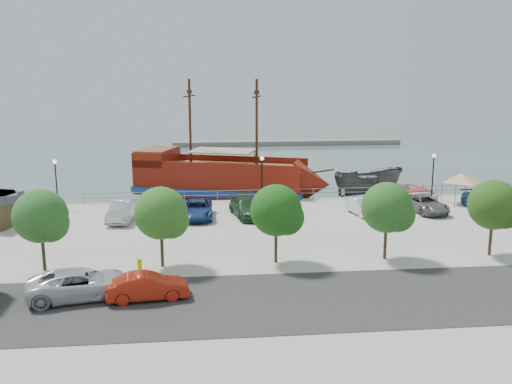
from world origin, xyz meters
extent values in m
plane|color=#425C57|center=(0.00, 0.00, -1.00)|extent=(160.00, 160.00, 0.00)
cube|color=#B6B1A6|center=(0.00, -21.00, -0.60)|extent=(100.00, 58.00, 1.20)
cube|color=#373434|center=(0.00, -16.00, 0.01)|extent=(100.00, 8.00, 0.04)
cube|color=beige|center=(0.00, -10.00, 0.01)|extent=(100.00, 4.00, 0.05)
cylinder|color=slate|center=(0.00, 7.80, 0.95)|extent=(50.00, 0.06, 0.06)
cylinder|color=slate|center=(0.00, 7.80, 0.55)|extent=(50.00, 0.06, 0.06)
cube|color=gray|center=(10.00, 55.00, -0.60)|extent=(40.00, 3.00, 0.80)
cube|color=maroon|center=(-3.42, 12.91, 1.00)|extent=(17.65, 10.50, 2.74)
cube|color=navy|center=(-3.42, 12.91, 0.11)|extent=(18.05, 10.90, 0.63)
cone|color=maroon|center=(5.34, 9.88, 1.00)|extent=(4.84, 5.88, 5.06)
cube|color=maroon|center=(-9.89, 15.15, 3.11)|extent=(4.71, 6.01, 1.47)
cube|color=brown|center=(-9.89, 15.15, 3.90)|extent=(4.37, 5.54, 0.13)
cube|color=brown|center=(-2.92, 12.74, 2.42)|extent=(14.46, 8.86, 0.16)
cube|color=maroon|center=(-2.59, 15.30, 2.74)|extent=(15.99, 5.72, 0.74)
cube|color=maroon|center=(-4.25, 10.52, 2.74)|extent=(15.99, 5.72, 0.74)
cylinder|color=#382111|center=(0.07, 11.70, 6.69)|extent=(0.32, 0.32, 8.64)
cylinder|color=#382111|center=(-6.40, 13.95, 6.69)|extent=(0.32, 0.32, 8.64)
cylinder|color=#382111|center=(0.07, 11.70, 9.32)|extent=(1.17, 3.03, 0.15)
cylinder|color=#382111|center=(-6.40, 13.95, 9.32)|extent=(1.17, 3.03, 0.15)
cube|color=tan|center=(-3.22, 12.84, 3.95)|extent=(7.08, 5.78, 0.13)
cylinder|color=#382111|center=(6.04, 9.63, 2.27)|extent=(2.53, 1.02, 0.62)
imported|color=#454648|center=(11.45, 11.63, 0.42)|extent=(7.56, 3.44, 2.84)
imported|color=silver|center=(15.46, 9.72, -0.20)|extent=(6.79, 8.59, 1.60)
cube|color=slate|center=(-13.25, 9.20, -0.79)|extent=(7.74, 4.75, 0.43)
cube|color=gray|center=(8.73, 9.20, -0.80)|extent=(7.13, 3.81, 0.39)
cube|color=gray|center=(16.79, 9.20, -0.81)|extent=(6.99, 3.72, 0.38)
cylinder|color=slate|center=(16.57, 5.64, 1.00)|extent=(0.07, 0.07, 2.00)
cylinder|color=slate|center=(18.92, 5.84, 1.00)|extent=(0.07, 0.07, 2.00)
cylinder|color=slate|center=(16.78, 3.29, 1.00)|extent=(0.07, 0.07, 2.00)
cylinder|color=slate|center=(19.13, 3.49, 1.00)|extent=(0.07, 0.07, 2.00)
pyramid|color=beige|center=(17.85, 4.56, 2.77)|extent=(4.14, 4.14, 0.82)
imported|color=#B8BBC1|center=(-11.95, -14.49, 0.78)|extent=(6.03, 3.68, 1.56)
imported|color=#A6210F|center=(-8.47, -15.04, 0.71)|extent=(4.43, 2.00, 1.41)
cylinder|color=#C3BB00|center=(-9.30, -10.80, 0.34)|extent=(0.27, 0.27, 0.67)
sphere|color=#C3BB00|center=(-9.30, -10.80, 0.69)|extent=(0.29, 0.29, 0.29)
cylinder|color=black|center=(-18.00, 6.50, 2.00)|extent=(0.12, 0.12, 4.00)
sphere|color=#FFF2CC|center=(-18.00, 6.50, 4.10)|extent=(0.36, 0.36, 0.36)
cylinder|color=black|center=(0.00, 6.50, 2.00)|extent=(0.12, 0.12, 4.00)
sphere|color=#FFF2CC|center=(0.00, 6.50, 4.10)|extent=(0.36, 0.36, 0.36)
cylinder|color=black|center=(16.00, 6.50, 2.00)|extent=(0.12, 0.12, 4.00)
sphere|color=#FFF2CC|center=(16.00, 6.50, 4.10)|extent=(0.36, 0.36, 0.36)
cylinder|color=#473321|center=(-15.00, -10.00, 1.10)|extent=(0.20, 0.20, 2.20)
sphere|color=#265320|center=(-15.00, -10.00, 3.40)|extent=(3.20, 3.20, 3.20)
sphere|color=#265320|center=(-14.40, -10.30, 3.00)|extent=(2.20, 2.20, 2.20)
cylinder|color=#473321|center=(-8.00, -10.00, 1.10)|extent=(0.20, 0.20, 2.20)
sphere|color=#2A5D1D|center=(-8.00, -10.00, 3.40)|extent=(3.20, 3.20, 3.20)
sphere|color=#2A5D1D|center=(-7.40, -10.30, 3.00)|extent=(2.20, 2.20, 2.20)
cylinder|color=#473321|center=(-1.00, -10.00, 1.10)|extent=(0.20, 0.20, 2.20)
sphere|color=#194C13|center=(-1.00, -10.00, 3.40)|extent=(3.20, 3.20, 3.20)
sphere|color=#194C13|center=(-0.40, -10.30, 3.00)|extent=(2.20, 2.20, 2.20)
cylinder|color=#473321|center=(6.00, -10.00, 1.10)|extent=(0.20, 0.20, 2.20)
sphere|color=#24521D|center=(6.00, -10.00, 3.40)|extent=(3.20, 3.20, 3.20)
sphere|color=#24521D|center=(6.60, -10.30, 3.00)|extent=(2.20, 2.20, 2.20)
cylinder|color=#473321|center=(13.00, -10.00, 1.10)|extent=(0.20, 0.20, 2.20)
sphere|color=#244A15|center=(13.00, -10.00, 3.40)|extent=(3.20, 3.20, 3.20)
sphere|color=#244A15|center=(13.60, -10.30, 3.00)|extent=(2.20, 2.20, 2.20)
imported|color=#ADAFB1|center=(-11.77, 1.45, 0.79)|extent=(2.25, 4.98, 1.59)
imported|color=navy|center=(-5.83, 1.74, 0.72)|extent=(2.51, 5.25, 1.44)
imported|color=#234528|center=(-1.77, 1.80, 0.77)|extent=(3.07, 5.61, 1.54)
imported|color=silver|center=(7.80, 1.44, 0.66)|extent=(2.18, 4.22, 1.32)
imported|color=slate|center=(13.45, 1.76, 0.71)|extent=(2.99, 5.38, 1.42)
imported|color=teal|center=(18.64, 2.25, 0.68)|extent=(1.97, 4.74, 1.37)
camera|label=1|loc=(-5.71, -43.61, 11.77)|focal=40.00mm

